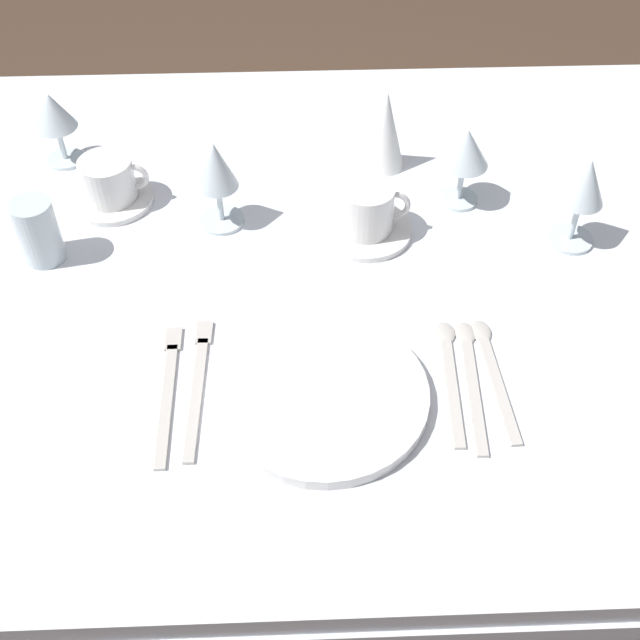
{
  "coord_description": "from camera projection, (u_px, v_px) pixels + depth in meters",
  "views": [
    {
      "loc": [
        -0.04,
        -0.89,
        1.55
      ],
      "look_at": [
        -0.01,
        -0.14,
        0.76
      ],
      "focal_mm": 44.99,
      "sensor_mm": 36.0,
      "label": 1
    }
  ],
  "objects": [
    {
      "name": "wine_glass_far",
      "position": [
        465.0,
        151.0,
        1.23
      ],
      "size": [
        0.08,
        0.08,
        0.13
      ],
      "color": "silver",
      "rests_on": "dining_table"
    },
    {
      "name": "spoon_dessert",
      "position": [
        470.0,
        369.0,
        1.05
      ],
      "size": [
        0.03,
        0.22,
        0.01
      ],
      "color": "beige",
      "rests_on": "dining_table"
    },
    {
      "name": "wine_glass_right",
      "position": [
        54.0,
        115.0,
        1.31
      ],
      "size": [
        0.07,
        0.07,
        0.13
      ],
      "color": "silver",
      "rests_on": "dining_table"
    },
    {
      "name": "coffee_cup_right",
      "position": [
        368.0,
        208.0,
        1.21
      ],
      "size": [
        0.11,
        0.08,
        0.07
      ],
      "color": "white",
      "rests_on": "saucer_right"
    },
    {
      "name": "dining_table",
      "position": [
        322.0,
        298.0,
        1.26
      ],
      "size": [
        1.8,
        1.11,
        0.74
      ],
      "color": "white",
      "rests_on": "ground"
    },
    {
      "name": "fork_inner",
      "position": [
        168.0,
        387.0,
        1.03
      ],
      "size": [
        0.02,
        0.23,
        0.0
      ],
      "color": "beige",
      "rests_on": "dining_table"
    },
    {
      "name": "coffee_cup_left",
      "position": [
        109.0,
        179.0,
        1.26
      ],
      "size": [
        0.11,
        0.08,
        0.07
      ],
      "color": "white",
      "rests_on": "saucer_left"
    },
    {
      "name": "dinner_plate",
      "position": [
        323.0,
        395.0,
        1.01
      ],
      "size": [
        0.27,
        0.27,
        0.02
      ],
      "primitive_type": "cylinder",
      "color": "white",
      "rests_on": "dining_table"
    },
    {
      "name": "fork_outer",
      "position": [
        198.0,
        381.0,
        1.04
      ],
      "size": [
        0.02,
        0.23,
        0.0
      ],
      "color": "beige",
      "rests_on": "dining_table"
    },
    {
      "name": "drink_tumbler",
      "position": [
        39.0,
        234.0,
        1.17
      ],
      "size": [
        0.06,
        0.06,
        0.1
      ],
      "color": "silver",
      "rests_on": "dining_table"
    },
    {
      "name": "saucer_left",
      "position": [
        112.0,
        199.0,
        1.29
      ],
      "size": [
        0.13,
        0.13,
        0.01
      ],
      "primitive_type": "cylinder",
      "color": "white",
      "rests_on": "dining_table"
    },
    {
      "name": "ground_plane",
      "position": [
        322.0,
        511.0,
        1.74
      ],
      "size": [
        6.0,
        6.0,
        0.0
      ],
      "primitive_type": "plane",
      "color": "#4C3828"
    },
    {
      "name": "wine_glass_centre",
      "position": [
        216.0,
        171.0,
        1.19
      ],
      "size": [
        0.07,
        0.07,
        0.15
      ],
      "color": "silver",
      "rests_on": "dining_table"
    },
    {
      "name": "wine_glass_left",
      "position": [
        585.0,
        187.0,
        1.16
      ],
      "size": [
        0.07,
        0.07,
        0.15
      ],
      "color": "silver",
      "rests_on": "dining_table"
    },
    {
      "name": "spoon_soup",
      "position": [
        449.0,
        366.0,
        1.06
      ],
      "size": [
        0.03,
        0.21,
        0.01
      ],
      "color": "beige",
      "rests_on": "dining_table"
    },
    {
      "name": "saucer_right",
      "position": [
        365.0,
        230.0,
        1.24
      ],
      "size": [
        0.14,
        0.14,
        0.01
      ],
      "primitive_type": "cylinder",
      "color": "white",
      "rests_on": "dining_table"
    },
    {
      "name": "napkin_folded",
      "position": [
        385.0,
        130.0,
        1.31
      ],
      "size": [
        0.07,
        0.07,
        0.14
      ],
      "primitive_type": "cone",
      "color": "white",
      "rests_on": "dining_table"
    },
    {
      "name": "spoon_tea",
      "position": [
        491.0,
        364.0,
        1.06
      ],
      "size": [
        0.03,
        0.21,
        0.01
      ],
      "color": "beige",
      "rests_on": "dining_table"
    }
  ]
}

